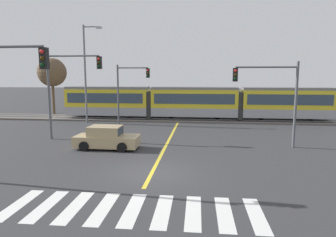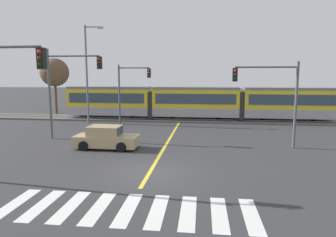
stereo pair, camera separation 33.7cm
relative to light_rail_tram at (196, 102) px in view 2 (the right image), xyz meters
name	(u,v)px [view 2 (the right image)]	position (x,y,z in m)	size (l,w,h in m)	color
ground_plane	(149,173)	(-1.60, -17.90, -2.05)	(200.00, 200.00, 0.00)	#333335
track_bed	(181,119)	(-1.60, 0.01, -1.96)	(120.00, 4.00, 0.18)	#56514C
rail_near	(180,119)	(-1.60, -0.71, -1.82)	(120.00, 0.08, 0.10)	#939399
rail_far	(181,117)	(-1.60, 0.73, -1.82)	(120.00, 0.08, 0.10)	#939399
light_rail_tram	(196,102)	(0.00, 0.00, 0.00)	(28.00, 2.64, 3.43)	#9E9EA3
crosswalk_stripe_0	(15,203)	(-6.00, -22.09, -2.04)	(0.56, 2.80, 0.01)	silver
crosswalk_stripe_1	(42,205)	(-4.90, -22.07, -2.04)	(0.56, 2.80, 0.01)	silver
crosswalk_stripe_2	(70,206)	(-3.80, -22.06, -2.04)	(0.56, 2.80, 0.01)	silver
crosswalk_stripe_3	(99,208)	(-2.70, -22.04, -2.04)	(0.56, 2.80, 0.01)	silver
crosswalk_stripe_4	(128,209)	(-1.60, -22.02, -2.04)	(0.56, 2.80, 0.01)	silver
crosswalk_stripe_5	(158,211)	(-0.50, -22.00, -2.04)	(0.56, 2.80, 0.01)	silver
crosswalk_stripe_6	(188,212)	(0.60, -21.99, -2.04)	(0.56, 2.80, 0.01)	silver
crosswalk_stripe_7	(219,214)	(1.70, -21.97, -2.04)	(0.56, 2.80, 0.01)	silver
crosswalk_stripe_8	(251,216)	(2.80, -21.95, -2.04)	(0.56, 2.80, 0.01)	silver
lane_centre_line	(167,143)	(-1.60, -11.01, -2.04)	(0.20, 18.03, 0.01)	gold
sedan_crossing	(106,138)	(-5.42, -13.23, -1.35)	(4.21, 1.94, 1.52)	tan
traffic_light_far_left	(130,85)	(-6.29, -3.46, 1.85)	(3.25, 0.38, 5.85)	#515459
traffic_light_mid_left	(66,81)	(-9.27, -10.77, 2.40)	(4.25, 0.38, 6.79)	#515459
traffic_light_mid_right	(273,90)	(5.54, -11.50, 1.83)	(4.25, 0.38, 5.75)	#515459
street_lamp_west	(88,69)	(-10.79, -2.76, 3.41)	(1.98, 0.28, 9.78)	slate
bare_tree_far_west	(55,73)	(-17.83, 3.70, 3.13)	(3.54, 3.54, 6.98)	brown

